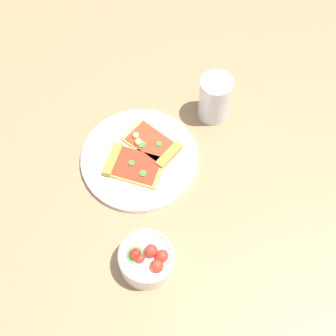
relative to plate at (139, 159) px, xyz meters
name	(u,v)px	position (x,y,z in m)	size (l,w,h in m)	color
ground_plane	(130,170)	(0.03, 0.01, -0.01)	(2.40, 2.40, 0.00)	#93704C
plate	(139,159)	(0.00, 0.00, 0.00)	(0.26, 0.26, 0.01)	white
pizza_slice_near	(154,145)	(-0.04, -0.01, 0.01)	(0.11, 0.14, 0.02)	#E5B256
pizza_slice_far	(131,165)	(0.03, 0.01, 0.01)	(0.14, 0.15, 0.02)	gold
salad_bowl	(147,259)	(0.11, 0.21, 0.03)	(0.11, 0.11, 0.07)	white
soda_glass	(215,99)	(-0.21, -0.02, 0.05)	(0.07, 0.07, 0.12)	silver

